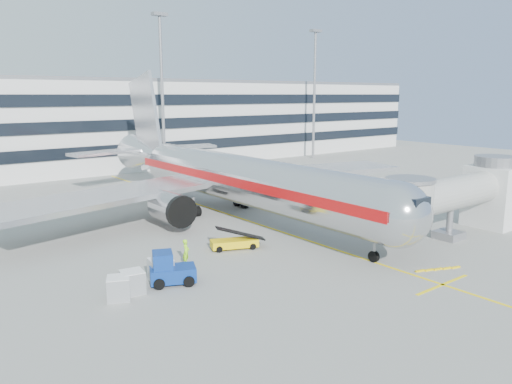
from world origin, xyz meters
TOP-DOWN VIEW (x-y plane):
  - ground at (0.00, 0.00)m, footprint 180.00×180.00m
  - lead_in_line at (0.00, 10.00)m, footprint 0.25×70.00m
  - stop_bar at (0.00, -14.00)m, footprint 6.00×0.25m
  - main_jet at (0.00, 11.72)m, footprint 50.95×48.70m
  - jet_bridge at (12.18, -8.00)m, footprint 17.80×4.50m
  - terminal at (0.00, 57.95)m, footprint 150.00×24.25m
  - light_mast_centre at (8.00, 42.00)m, footprint 2.40×1.20m
  - light_mast_east at (42.00, 42.00)m, footprint 2.40×1.20m
  - belt_loader at (-6.64, 1.49)m, footprint 4.25×2.82m
  - baggage_tug at (-14.80, -2.34)m, footprint 3.55×2.93m
  - cargo_container_left at (-17.51, -2.24)m, footprint 1.61×1.61m
  - cargo_container_right at (-18.64, -2.68)m, footprint 1.87×1.87m
  - cargo_container_front at (-15.03, -1.45)m, footprint 1.72×1.72m
  - ramp_worker at (-11.89, 0.47)m, footprint 0.86×0.86m

SIDE VIEW (x-z plane):
  - ground at x=0.00m, z-range 0.00..0.00m
  - lead_in_line at x=0.00m, z-range 0.00..0.01m
  - stop_bar at x=0.00m, z-range 0.00..0.01m
  - belt_loader at x=-6.64m, z-range -0.43..1.57m
  - cargo_container_right at x=-18.64m, z-range 0.00..1.51m
  - cargo_container_left at x=-17.51m, z-range 0.00..1.52m
  - cargo_container_front at x=-15.03m, z-range 0.00..1.62m
  - ramp_worker at x=-11.89m, z-range 0.00..2.01m
  - baggage_tug at x=-14.80m, z-range -0.15..2.17m
  - jet_bridge at x=12.18m, z-range 0.37..7.37m
  - main_jet at x=0.00m, z-range -3.79..12.26m
  - terminal at x=0.00m, z-range 0.00..15.60m
  - light_mast_centre at x=8.00m, z-range 2.15..27.60m
  - light_mast_east at x=42.00m, z-range 2.15..27.60m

